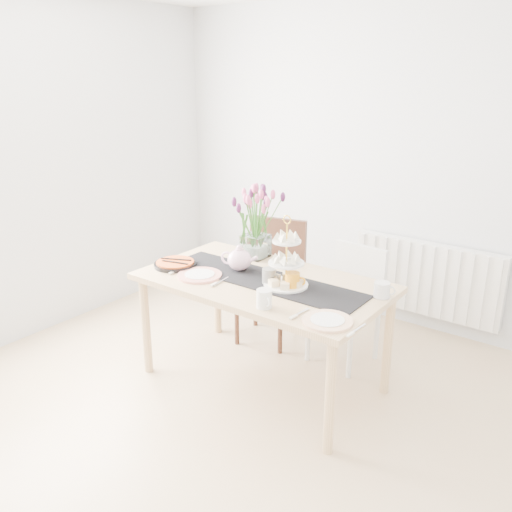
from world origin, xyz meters
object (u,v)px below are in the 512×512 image
Objects in this scene: cream_jug at (382,290)px; plate_right at (327,321)px; radiator at (426,278)px; chair_white at (351,295)px; teapot at (239,260)px; cake_stand at (286,269)px; mug_orange at (292,281)px; mug_grey at (269,276)px; dining_table at (263,291)px; tulip_vase at (255,212)px; mug_white at (264,299)px; plate_left at (200,275)px; chair_brown at (272,270)px; tart_tin at (175,264)px.

plate_right is at bearing -110.72° from cream_jug.
chair_white is at bearing -110.66° from radiator.
cake_stand is at bearing -19.85° from teapot.
radiator is at bearing 47.48° from mug_orange.
mug_grey is at bearing 156.67° from mug_orange.
dining_table is 0.62m from tulip_vase.
mug_grey is at bearing 153.20° from mug_white.
dining_table is at bearing 151.61° from mug_grey.
plate_right is (1.02, -0.09, -0.00)m from plate_left.
mug_orange is at bearing -11.26° from cake_stand.
teapot reaches higher than mug_grey.
mug_grey is (-0.51, -1.46, 0.35)m from radiator.
chair_brown is 0.91m from mug_orange.
cake_stand reaches higher than cream_jug.
cream_jug is (1.05, -0.14, -0.29)m from tulip_vase.
cake_stand is 0.08m from mug_orange.
tart_tin is (-0.82, -0.15, -0.10)m from cake_stand.
radiator is at bearing 74.29° from cake_stand.
teapot is (0.09, -0.30, -0.26)m from tulip_vase.
dining_table is 0.27m from cake_stand.
radiator is 11.50× the size of mug_grey.
cake_stand is 1.40× the size of plate_left.
cake_stand is 0.60m from plate_left.
teapot is (-0.41, 0.05, -0.04)m from cake_stand.
tart_tin is (-0.28, -0.77, 0.21)m from chair_brown.
tart_tin is (-0.64, -0.16, 0.09)m from dining_table.
teapot is (-0.81, -1.39, 0.38)m from radiator.
dining_table is 0.15m from mug_grey.
dining_table is at bearing -175.50° from cream_jug.
radiator is 4.11× the size of tart_tin.
chair_brown is 1.17m from mug_white.
radiator is 10.90× the size of mug_orange.
cake_stand reaches higher than dining_table.
chair_white is (0.66, 0.05, -0.06)m from chair_brown.
cream_jug is at bearing 14.79° from dining_table.
plate_right is (0.06, -1.72, 0.31)m from radiator.
cream_jug reaches higher than plate_right.
cake_stand is 0.13m from mug_grey.
mug_orange is at bearing 8.77° from tart_tin.
mug_grey is at bearing -171.08° from cream_jug.
mug_orange is (0.46, -0.06, -0.03)m from teapot.
radiator is at bearing 67.60° from dining_table.
radiator is 1.65m from teapot.
chair_brown is at bearing -139.51° from radiator.
dining_table is 3.90× the size of cake_stand.
dining_table is 0.43m from plate_left.
chair_white is 2.88× the size of plate_left.
chair_brown is at bearing -169.77° from chair_white.
chair_white is 0.92m from tulip_vase.
chair_white is 1.06m from mug_white.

